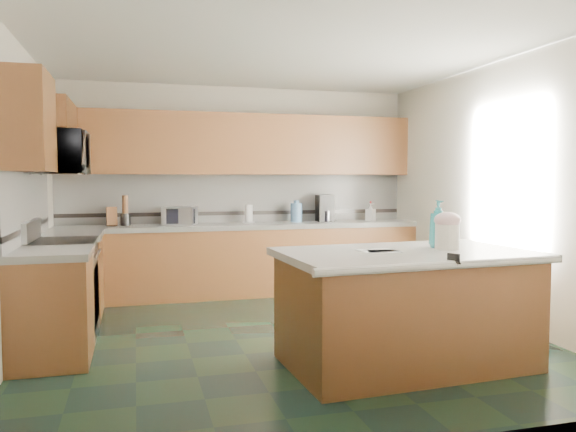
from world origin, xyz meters
name	(u,v)px	position (x,y,z in m)	size (l,w,h in m)	color
floor	(282,336)	(0.00, 0.00, 0.00)	(4.60, 4.60, 0.00)	black
ceiling	(282,47)	(0.00, 0.00, 2.70)	(4.60, 4.60, 0.00)	white
wall_back	(238,190)	(0.00, 2.32, 1.35)	(4.60, 0.04, 2.70)	silver
wall_front	(392,205)	(0.00, -2.32, 1.35)	(4.60, 0.04, 2.70)	silver
wall_left	(11,196)	(-2.32, 0.00, 1.35)	(0.04, 4.60, 2.70)	silver
wall_right	(497,193)	(2.32, 0.00, 1.35)	(0.04, 4.60, 2.70)	silver
back_base_cab	(243,261)	(0.00, 2.00, 0.43)	(4.60, 0.60, 0.86)	black
back_countertop	(243,226)	(0.00, 2.00, 0.89)	(4.60, 0.64, 0.06)	white
back_upper_cab	(241,144)	(0.00, 2.13, 1.94)	(4.60, 0.33, 0.78)	black
back_backsplash	(239,198)	(0.00, 2.29, 1.24)	(4.60, 0.02, 0.63)	silver
back_accent_band	(239,213)	(0.00, 2.28, 1.04)	(4.60, 0.01, 0.05)	black
left_base_cab_rear	(72,278)	(-2.00, 1.29, 0.43)	(0.60, 0.82, 0.86)	black
left_counter_rear	(71,235)	(-2.00, 1.29, 0.89)	(0.64, 0.82, 0.06)	white
left_base_cab_front	(52,310)	(-2.00, -0.24, 0.43)	(0.60, 0.72, 0.86)	black
left_counter_front	(50,254)	(-2.00, -0.24, 0.89)	(0.64, 0.72, 0.06)	white
left_backsplash	(28,207)	(-2.29, 0.55, 1.24)	(0.02, 2.30, 0.63)	silver
left_accent_band	(29,228)	(-2.28, 0.55, 1.04)	(0.01, 2.30, 0.05)	black
left_upper_cab_rear	(56,137)	(-2.13, 1.42, 1.94)	(0.33, 1.09, 0.78)	black
left_upper_cab_front	(28,122)	(-2.13, -0.24, 1.94)	(0.33, 0.72, 0.78)	black
range_body	(63,291)	(-2.00, 0.50, 0.44)	(0.60, 0.76, 0.88)	#B7B7BC
range_oven_door	(96,294)	(-1.71, 0.50, 0.40)	(0.02, 0.68, 0.55)	black
range_cooktop	(62,242)	(-2.00, 0.50, 0.90)	(0.62, 0.78, 0.04)	black
range_handle	(98,254)	(-1.68, 0.50, 0.78)	(0.02, 0.02, 0.66)	#B7B7BC
range_backguard	(31,230)	(-2.26, 0.50, 1.02)	(0.06, 0.76, 0.18)	#B7B7BC
microwave	(59,153)	(-2.00, 0.50, 1.73)	(0.73, 0.50, 0.41)	#B7B7BC
island_base	(406,311)	(0.75, -1.05, 0.43)	(1.88, 1.07, 0.86)	black
island_top	(406,255)	(0.75, -1.05, 0.89)	(1.98, 1.17, 0.06)	white
island_bullnose	(446,265)	(0.75, -1.63, 0.89)	(0.06, 0.06, 1.98)	white
treat_jar	(447,237)	(1.12, -1.03, 1.02)	(0.20, 0.20, 0.20)	silver
treat_jar_lid	(447,220)	(1.12, -1.03, 1.16)	(0.22, 0.22, 0.13)	beige
treat_jar_knob	(448,214)	(1.12, -1.03, 1.20)	(0.02, 0.02, 0.07)	tan
treat_jar_knob_end_l	(444,214)	(1.09, -1.03, 1.20)	(0.04, 0.04, 0.04)	tan
treat_jar_knob_end_r	(451,214)	(1.16, -1.03, 1.20)	(0.04, 0.04, 0.04)	tan
soap_bottle_island	(438,224)	(1.10, -0.92, 1.12)	(0.15, 0.15, 0.39)	teal
paper_sheet_a	(377,251)	(0.52, -0.98, 0.92)	(0.29, 0.22, 0.00)	white
paper_sheet_b	(384,251)	(0.56, -1.03, 0.92)	(0.25, 0.19, 0.00)	white
clamp_body	(454,259)	(0.82, -1.61, 0.93)	(0.03, 0.09, 0.08)	black
clamp_handle	(458,263)	(0.82, -1.67, 0.91)	(0.01, 0.01, 0.06)	black
knife_block	(112,217)	(-1.61, 2.05, 1.03)	(0.12, 0.10, 0.23)	#472814
utensil_crock	(125,219)	(-1.45, 2.08, 1.00)	(0.12, 0.12, 0.15)	black
utensil_bundle	(125,204)	(-1.45, 2.08, 1.18)	(0.07, 0.07, 0.22)	#472814
toaster_oven	(180,216)	(-0.79, 2.05, 1.03)	(0.39, 0.27, 0.23)	#B7B7BC
toaster_oven_door	(181,216)	(-0.79, 1.92, 1.03)	(0.35, 0.01, 0.19)	black
paper_towel	(249,214)	(0.09, 2.10, 1.04)	(0.10, 0.10, 0.24)	white
paper_towel_base	(249,222)	(0.09, 2.10, 0.93)	(0.16, 0.16, 0.01)	#B7B7BC
water_jug	(296,213)	(0.73, 2.06, 1.05)	(0.15, 0.15, 0.25)	#5380B3
water_jug_neck	(296,202)	(0.73, 2.06, 1.19)	(0.07, 0.07, 0.04)	#5380B3
coffee_maker	(325,208)	(1.14, 2.08, 1.10)	(0.21, 0.23, 0.36)	black
coffee_carafe	(326,216)	(1.14, 2.03, 0.99)	(0.15, 0.15, 0.15)	black
soap_bottle_back	(371,212)	(1.79, 2.05, 1.04)	(0.11, 0.11, 0.24)	white
soap_back_cap	(371,202)	(1.79, 2.05, 1.17)	(0.02, 0.02, 0.03)	red
window_light_proxy	(507,178)	(2.29, -0.20, 1.50)	(0.02, 1.40, 1.10)	white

